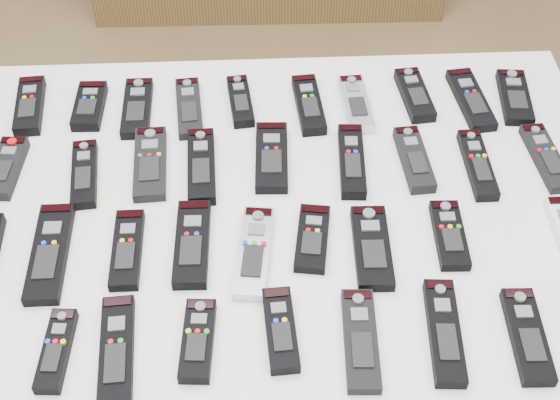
{
  "coord_description": "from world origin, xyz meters",
  "views": [
    {
      "loc": [
        -0.03,
        -1.03,
        1.84
      ],
      "look_at": [
        0.01,
        -0.09,
        0.8
      ],
      "focal_mm": 50.0,
      "sensor_mm": 36.0,
      "label": 1
    }
  ],
  "objects_px": {
    "remote_18": "(546,158)",
    "remote_30": "(117,351)",
    "remote_15": "(352,161)",
    "remote_25": "(372,247)",
    "remote_24": "(312,238)",
    "remote_1": "(89,106)",
    "remote_4": "(240,101)",
    "table": "(280,228)",
    "remote_8": "(471,100)",
    "remote_6": "(356,104)",
    "remote_32": "(281,330)",
    "remote_2": "(137,108)",
    "remote_7": "(415,95)",
    "remote_23": "(254,252)",
    "remote_16": "(414,159)",
    "remote_35": "(527,336)",
    "remote_13": "(201,166)",
    "remote_20": "(50,253)",
    "remote_12": "(150,163)",
    "remote_14": "(272,157)",
    "remote_31": "(198,340)",
    "remote_22": "(192,244)",
    "remote_34": "(444,332)",
    "remote_3": "(189,108)",
    "remote_9": "(515,97)",
    "remote_11": "(84,174)",
    "remote_29": "(56,350)",
    "remote_10": "(6,168)",
    "remote_0": "(30,106)",
    "remote_33": "(361,340)",
    "remote_17": "(478,165)",
    "remote_21": "(127,249)"
  },
  "relations": [
    {
      "from": "remote_18",
      "to": "remote_35",
      "type": "distance_m",
      "value": 0.42
    },
    {
      "from": "remote_9",
      "to": "remote_30",
      "type": "distance_m",
      "value": 0.96
    },
    {
      "from": "table",
      "to": "remote_8",
      "type": "relative_size",
      "value": 6.87
    },
    {
      "from": "remote_9",
      "to": "remote_32",
      "type": "xyz_separation_m",
      "value": [
        -0.51,
        -0.54,
        0.0
      ]
    },
    {
      "from": "remote_10",
      "to": "remote_1",
      "type": "bearing_deg",
      "value": 56.17
    },
    {
      "from": "remote_25",
      "to": "remote_11",
      "type": "bearing_deg",
      "value": 160.38
    },
    {
      "from": "remote_2",
      "to": "remote_11",
      "type": "distance_m",
      "value": 0.2
    },
    {
      "from": "remote_18",
      "to": "remote_2",
      "type": "bearing_deg",
      "value": 161.99
    },
    {
      "from": "remote_6",
      "to": "remote_13",
      "type": "xyz_separation_m",
      "value": [
        -0.31,
        -0.16,
        0.0
      ]
    },
    {
      "from": "remote_14",
      "to": "remote_24",
      "type": "distance_m",
      "value": 0.21
    },
    {
      "from": "table",
      "to": "remote_30",
      "type": "relative_size",
      "value": 6.34
    },
    {
      "from": "remote_18",
      "to": "remote_13",
      "type": "bearing_deg",
      "value": 174.33
    },
    {
      "from": "table",
      "to": "remote_18",
      "type": "height_order",
      "value": "remote_18"
    },
    {
      "from": "remote_9",
      "to": "remote_16",
      "type": "distance_m",
      "value": 0.3
    },
    {
      "from": "remote_24",
      "to": "remote_25",
      "type": "relative_size",
      "value": 0.82
    },
    {
      "from": "remote_20",
      "to": "remote_25",
      "type": "relative_size",
      "value": 1.19
    },
    {
      "from": "remote_2",
      "to": "remote_4",
      "type": "bearing_deg",
      "value": 2.44
    },
    {
      "from": "remote_0",
      "to": "remote_12",
      "type": "height_order",
      "value": "remote_0"
    },
    {
      "from": "remote_22",
      "to": "remote_34",
      "type": "height_order",
      "value": "same"
    },
    {
      "from": "remote_11",
      "to": "remote_30",
      "type": "xyz_separation_m",
      "value": [
        0.1,
        -0.39,
        -0.0
      ]
    },
    {
      "from": "remote_23",
      "to": "remote_16",
      "type": "bearing_deg",
      "value": 41.39
    },
    {
      "from": "remote_24",
      "to": "remote_18",
      "type": "bearing_deg",
      "value": 29.85
    },
    {
      "from": "remote_3",
      "to": "remote_25",
      "type": "bearing_deg",
      "value": -54.08
    },
    {
      "from": "remote_1",
      "to": "remote_4",
      "type": "height_order",
      "value": "remote_1"
    },
    {
      "from": "remote_2",
      "to": "remote_7",
      "type": "xyz_separation_m",
      "value": [
        0.57,
        0.01,
        0.0
      ]
    },
    {
      "from": "remote_2",
      "to": "remote_33",
      "type": "bearing_deg",
      "value": -55.84
    },
    {
      "from": "remote_11",
      "to": "remote_22",
      "type": "relative_size",
      "value": 0.9
    },
    {
      "from": "remote_12",
      "to": "remote_14",
      "type": "relative_size",
      "value": 1.04
    },
    {
      "from": "remote_3",
      "to": "remote_15",
      "type": "height_order",
      "value": "remote_15"
    },
    {
      "from": "remote_4",
      "to": "remote_35",
      "type": "relative_size",
      "value": 0.85
    },
    {
      "from": "remote_11",
      "to": "remote_15",
      "type": "distance_m",
      "value": 0.51
    },
    {
      "from": "remote_1",
      "to": "remote_33",
      "type": "bearing_deg",
      "value": -48.01
    },
    {
      "from": "remote_3",
      "to": "remote_11",
      "type": "bearing_deg",
      "value": -141.13
    },
    {
      "from": "remote_13",
      "to": "remote_3",
      "type": "bearing_deg",
      "value": 97.69
    },
    {
      "from": "remote_3",
      "to": "remote_32",
      "type": "distance_m",
      "value": 0.57
    },
    {
      "from": "remote_8",
      "to": "remote_33",
      "type": "relative_size",
      "value": 1.0
    },
    {
      "from": "remote_14",
      "to": "remote_29",
      "type": "relative_size",
      "value": 1.23
    },
    {
      "from": "remote_18",
      "to": "remote_30",
      "type": "relative_size",
      "value": 0.88
    },
    {
      "from": "remote_3",
      "to": "remote_7",
      "type": "distance_m",
      "value": 0.47
    },
    {
      "from": "remote_21",
      "to": "remote_25",
      "type": "distance_m",
      "value": 0.42
    },
    {
      "from": "remote_7",
      "to": "remote_11",
      "type": "relative_size",
      "value": 0.93
    },
    {
      "from": "remote_7",
      "to": "table",
      "type": "bearing_deg",
      "value": -141.25
    },
    {
      "from": "remote_2",
      "to": "remote_12",
      "type": "relative_size",
      "value": 0.92
    },
    {
      "from": "remote_6",
      "to": "remote_32",
      "type": "height_order",
      "value": "same"
    },
    {
      "from": "remote_24",
      "to": "remote_30",
      "type": "bearing_deg",
      "value": -137.72
    },
    {
      "from": "remote_0",
      "to": "remote_23",
      "type": "height_order",
      "value": "remote_0"
    },
    {
      "from": "remote_17",
      "to": "remote_33",
      "type": "distance_m",
      "value": 0.46
    },
    {
      "from": "remote_9",
      "to": "remote_25",
      "type": "distance_m",
      "value": 0.52
    },
    {
      "from": "remote_30",
      "to": "remote_31",
      "type": "bearing_deg",
      "value": 2.72
    },
    {
      "from": "remote_15",
      "to": "remote_25",
      "type": "distance_m",
      "value": 0.21
    }
  ]
}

